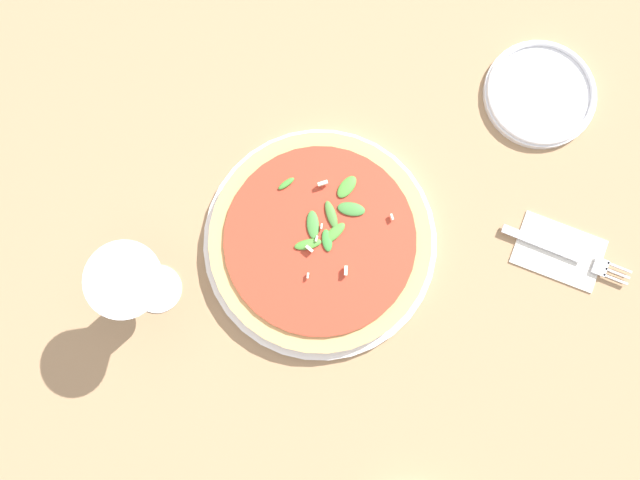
{
  "coord_description": "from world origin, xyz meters",
  "views": [
    {
      "loc": [
        0.09,
        -0.07,
        0.88
      ],
      "look_at": [
        0.03,
        0.03,
        0.03
      ],
      "focal_mm": 35.0,
      "sensor_mm": 36.0,
      "label": 1
    }
  ],
  "objects": [
    {
      "name": "ground_plane",
      "position": [
        0.0,
        0.0,
        0.0
      ],
      "size": [
        6.0,
        6.0,
        0.0
      ],
      "primitive_type": "plane",
      "color": "#9E7A56"
    },
    {
      "name": "pizza_arugula_main",
      "position": [
        0.03,
        0.03,
        0.02
      ],
      "size": [
        0.33,
        0.33,
        0.05
      ],
      "color": "white",
      "rests_on": "ground_plane"
    },
    {
      "name": "wine_glass",
      "position": [
        -0.14,
        -0.14,
        0.11
      ],
      "size": [
        0.09,
        0.09,
        0.16
      ],
      "color": "white",
      "rests_on": "ground_plane"
    },
    {
      "name": "napkin",
      "position": [
        0.33,
        0.19,
        0.0
      ],
      "size": [
        0.13,
        0.1,
        0.01
      ],
      "rotation": [
        0.0,
        0.0,
        0.14
      ],
      "color": "silver",
      "rests_on": "ground_plane"
    },
    {
      "name": "fork",
      "position": [
        0.33,
        0.19,
        0.01
      ],
      "size": [
        0.19,
        0.04,
        0.0
      ],
      "rotation": [
        0.0,
        0.0,
        0.13
      ],
      "color": "silver",
      "rests_on": "ground_plane"
    },
    {
      "name": "side_plate_white",
      "position": [
        0.2,
        0.38,
        0.01
      ],
      "size": [
        0.16,
        0.16,
        0.02
      ],
      "color": "white",
      "rests_on": "ground_plane"
    }
  ]
}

